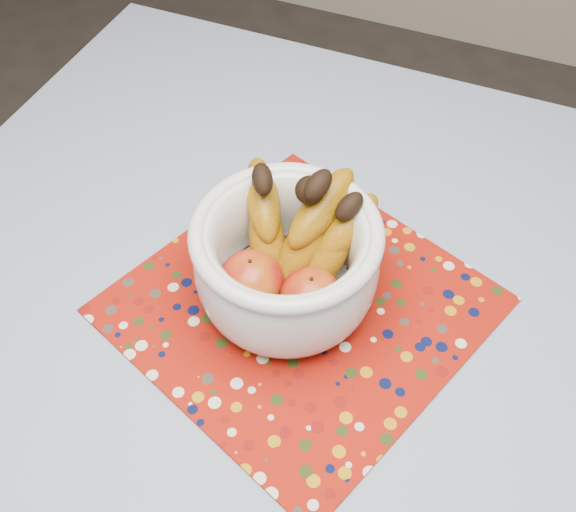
{
  "coord_description": "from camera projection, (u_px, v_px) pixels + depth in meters",
  "views": [
    {
      "loc": [
        0.15,
        -0.42,
        1.52
      ],
      "look_at": [
        -0.06,
        0.08,
        0.85
      ],
      "focal_mm": 42.0,
      "sensor_mm": 36.0,
      "label": 1
    }
  ],
  "objects": [
    {
      "name": "table",
      "position": [
        306.0,
        393.0,
        0.93
      ],
      "size": [
        1.2,
        1.2,
        0.75
      ],
      "color": "brown",
      "rests_on": "ground"
    },
    {
      "name": "tablecloth",
      "position": [
        307.0,
        363.0,
        0.87
      ],
      "size": [
        1.32,
        1.32,
        0.01
      ],
      "primitive_type": "cube",
      "color": "slate",
      "rests_on": "table"
    },
    {
      "name": "placemat",
      "position": [
        301.0,
        305.0,
        0.92
      ],
      "size": [
        0.56,
        0.56,
        0.0
      ],
      "primitive_type": "cube",
      "rotation": [
        0.0,
        0.0,
        -0.36
      ],
      "color": "maroon",
      "rests_on": "tablecloth"
    },
    {
      "name": "fruit_bowl",
      "position": [
        292.0,
        250.0,
        0.87
      ],
      "size": [
        0.28,
        0.26,
        0.2
      ],
      "color": "silver",
      "rests_on": "placemat"
    }
  ]
}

